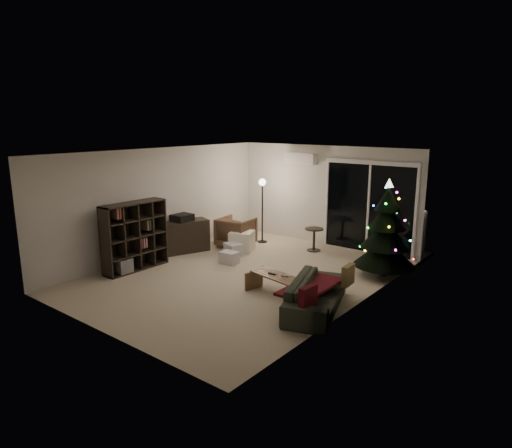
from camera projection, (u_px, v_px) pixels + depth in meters
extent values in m
plane|color=beige|center=(243.00, 276.00, 9.31)|extent=(6.50, 6.50, 0.00)
plane|color=white|center=(242.00, 153.00, 8.76)|extent=(6.50, 6.50, 0.00)
cube|color=silver|center=(325.00, 195.00, 11.52)|extent=(5.00, 0.02, 2.50)
cube|color=silver|center=(98.00, 253.00, 6.55)|extent=(5.00, 0.02, 2.50)
cube|color=silver|center=(160.00, 202.00, 10.55)|extent=(0.02, 6.50, 2.50)
cube|color=silver|center=(359.00, 235.00, 7.52)|extent=(0.02, 6.50, 2.50)
cube|color=black|center=(369.00, 209.00, 10.82)|extent=(2.20, 0.02, 2.10)
cube|color=white|center=(300.00, 159.00, 11.65)|extent=(0.90, 0.22, 0.28)
cube|color=#3F3833|center=(375.00, 249.00, 11.47)|extent=(2.60, 1.00, 0.10)
cube|color=white|center=(383.00, 225.00, 11.65)|extent=(2.20, 0.06, 1.00)
cube|color=black|center=(183.00, 237.00, 10.93)|extent=(0.85, 1.31, 0.77)
cube|color=black|center=(182.00, 218.00, 10.82)|extent=(0.39, 0.46, 0.16)
imported|color=brown|center=(236.00, 232.00, 11.41)|extent=(0.93, 0.95, 0.75)
cube|color=white|center=(242.00, 241.00, 11.06)|extent=(0.70, 0.70, 0.48)
cube|color=silver|center=(233.00, 249.00, 10.69)|extent=(0.49, 0.43, 0.29)
cube|color=silver|center=(229.00, 258.00, 10.10)|extent=(0.40, 0.31, 0.27)
cylinder|color=black|center=(314.00, 239.00, 11.06)|extent=(0.48, 0.48, 0.56)
cylinder|color=black|center=(262.00, 212.00, 11.74)|extent=(0.26, 0.26, 1.59)
imported|color=#353C2F|center=(316.00, 295.00, 7.59)|extent=(1.29, 1.99, 0.54)
cube|color=#5A121E|center=(311.00, 286.00, 7.62)|extent=(0.58, 1.34, 0.04)
cube|color=olive|center=(348.00, 275.00, 7.88)|extent=(0.14, 0.36, 0.36)
cube|color=#5A121E|center=(308.00, 297.00, 6.89)|extent=(0.13, 0.36, 0.36)
cube|color=black|center=(272.00, 274.00, 8.27)|extent=(0.15, 0.04, 0.02)
cube|color=slate|center=(285.00, 276.00, 8.16)|extent=(0.14, 0.09, 0.02)
cone|color=black|center=(386.00, 228.00, 9.10)|extent=(1.64, 1.64, 2.00)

